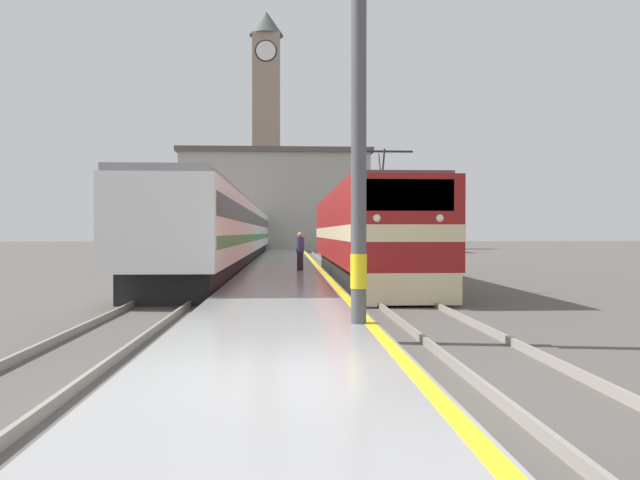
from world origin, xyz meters
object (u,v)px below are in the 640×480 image
at_px(locomotive_train, 364,235).
at_px(clock_tower, 266,124).
at_px(person_on_platform, 300,250).
at_px(catenary_mast, 362,91).
at_px(passenger_train, 233,232).

bearing_deg(locomotive_train, clock_tower, 96.15).
distance_m(person_on_platform, clock_tower, 51.62).
relative_size(catenary_mast, person_on_platform, 5.15).
height_order(locomotive_train, clock_tower, clock_tower).
bearing_deg(person_on_platform, passenger_train, 108.16).
bearing_deg(passenger_train, locomotive_train, -64.02).
bearing_deg(catenary_mast, locomotive_train, 82.71).
relative_size(locomotive_train, passenger_train, 0.41).
xyz_separation_m(catenary_mast, clock_tower, (-3.74, 64.72, 10.64)).
bearing_deg(person_on_platform, catenary_mast, -87.17).
relative_size(locomotive_train, catenary_mast, 2.22).
relative_size(passenger_train, clock_tower, 1.54).
xyz_separation_m(locomotive_train, passenger_train, (-6.27, 12.86, 0.12)).
height_order(person_on_platform, clock_tower, clock_tower).
height_order(passenger_train, catenary_mast, catenary_mast).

